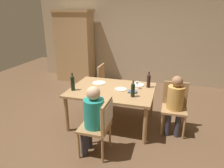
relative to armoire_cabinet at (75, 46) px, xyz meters
name	(u,v)px	position (x,y,z in m)	size (l,w,h in m)	color
ground_plane	(112,122)	(1.89, -2.34, -1.10)	(10.00, 10.00, 0.00)	brown
rear_room_partition	(137,38)	(1.89, 0.45, 0.25)	(6.40, 0.12, 2.70)	tan
armoire_cabinet	(75,46)	(0.00, 0.00, 0.00)	(1.18, 0.62, 2.18)	tan
dining_table	(112,93)	(1.89, -2.34, -0.44)	(1.59, 1.18, 0.73)	#A87F51
chair_right_end	(174,104)	(3.07, -2.25, -0.56)	(0.44, 0.44, 0.92)	#A87F51
chair_near	(102,121)	(2.02, -3.31, -0.50)	(0.46, 0.44, 0.92)	#A87F51
chair_far_left	(106,81)	(1.45, -1.37, -0.56)	(0.44, 0.44, 0.92)	#A87F51
person_woman_host	(175,101)	(3.07, -2.36, -0.46)	(0.29, 0.33, 1.10)	#33333D
person_man_bearded	(92,116)	(1.87, -3.31, -0.44)	(0.35, 0.31, 1.13)	#33333D
wine_bottle_tall_green	(149,80)	(2.55, -2.06, -0.22)	(0.07, 0.07, 0.32)	black
wine_bottle_dark_red	(73,83)	(1.21, -2.61, -0.21)	(0.08, 0.08, 0.34)	black
wine_bottle_short_olive	(133,89)	(2.34, -2.60, -0.23)	(0.07, 0.07, 0.30)	black
wine_glass_near_left	(137,84)	(2.35, -2.20, -0.26)	(0.07, 0.07, 0.15)	silver
wine_glass_centre	(90,91)	(1.62, -2.79, -0.26)	(0.07, 0.07, 0.15)	silver
dinner_plate_host	(99,83)	(1.54, -2.10, -0.36)	(0.27, 0.27, 0.01)	white
dinner_plate_guest_left	(138,85)	(2.33, -1.99, -0.36)	(0.25, 0.25, 0.01)	white
dinner_plate_guest_right	(121,89)	(2.06, -2.32, -0.36)	(0.22, 0.22, 0.01)	silver
folded_napkin	(132,92)	(2.30, -2.41, -0.35)	(0.16, 0.12, 0.03)	#4C5B75
handbag	(123,99)	(1.89, -1.37, -0.99)	(0.28, 0.12, 0.22)	brown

